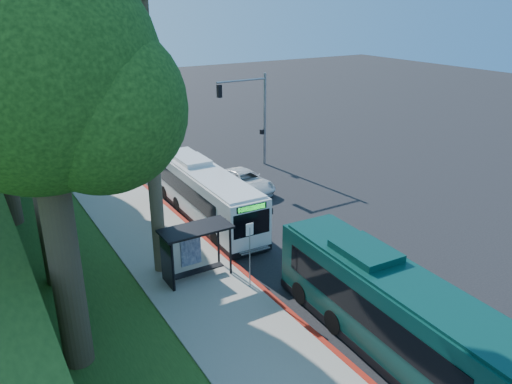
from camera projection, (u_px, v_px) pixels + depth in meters
ground at (286, 222)px, 28.77m from camera, size 140.00×140.00×0.00m
sidewalk at (167, 252)px, 25.21m from camera, size 4.50×70.00×0.12m
red_curb at (246, 275)px, 23.13m from camera, size 0.25×30.00×0.13m
grass_verge at (31, 241)px, 26.45m from camera, size 8.00×70.00×0.06m
bus_shelter at (190, 243)px, 22.32m from camera, size 3.20×1.51×2.55m
stop_sign_pole at (250, 247)px, 21.42m from camera, size 0.35×0.06×3.17m
traffic_signal_pole at (253, 109)px, 36.99m from camera, size 4.10×0.30×7.00m
tree_0 at (21, 22)px, 18.72m from camera, size 8.40×8.00×15.70m
tree_6 at (40, 85)px, 14.23m from camera, size 7.56×7.20×13.74m
white_bus at (205, 193)px, 28.80m from camera, size 2.61×10.89×3.23m
teal_bus at (396, 313)px, 17.53m from camera, size 3.00×11.71×3.46m
pickup at (246, 181)px, 33.34m from camera, size 2.49×4.95×1.34m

